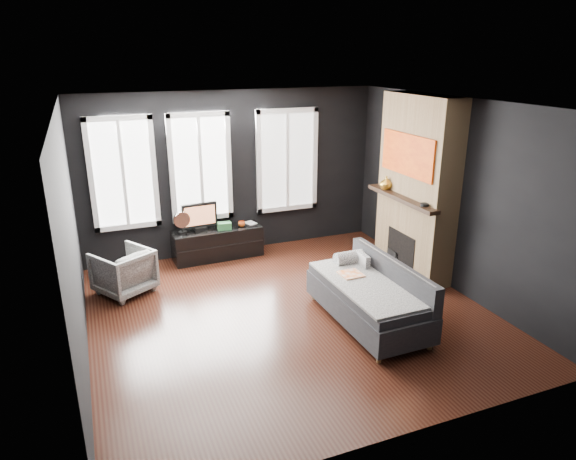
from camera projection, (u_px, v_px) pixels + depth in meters
name	position (u px, v px, depth m)	size (l,w,h in m)	color
floor	(289.00, 313.00, 6.78)	(5.00, 5.00, 0.00)	black
ceiling	(290.00, 104.00, 5.89)	(5.00, 5.00, 0.00)	white
wall_back	(233.00, 173.00, 8.53)	(5.00, 0.02, 2.70)	black
wall_left	(72.00, 242.00, 5.46)	(0.02, 5.00, 2.70)	black
wall_right	(454.00, 196.00, 7.22)	(0.02, 5.00, 2.70)	black
windows	(204.00, 112.00, 7.99)	(4.00, 0.16, 1.76)	white
fireplace	(417.00, 187.00, 7.67)	(0.70, 1.62, 2.70)	#93724C
sofa	(368.00, 293.00, 6.43)	(0.93, 1.86, 0.80)	#232325
stripe_pillow	(363.00, 264.00, 6.87)	(0.07, 0.29, 0.29)	gray
armchair	(123.00, 269.00, 7.25)	(0.69, 0.65, 0.71)	white
media_console	(218.00, 243.00, 8.52)	(1.47, 0.46, 0.51)	black
monitor	(199.00, 215.00, 8.28)	(0.58, 0.13, 0.52)	black
desk_fan	(182.00, 222.00, 8.18)	(0.26, 0.26, 0.37)	#959595
mug	(242.00, 223.00, 8.53)	(0.12, 0.09, 0.12)	#D9551C
book	(246.00, 218.00, 8.63)	(0.15, 0.02, 0.21)	#C0B29A
storage_box	(224.00, 226.00, 8.40)	(0.22, 0.14, 0.12)	#2D6E3A
mantel_vase	(386.00, 183.00, 7.98)	(0.20, 0.21, 0.20)	gold
mantel_clock	(425.00, 205.00, 7.13)	(0.12, 0.12, 0.04)	black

